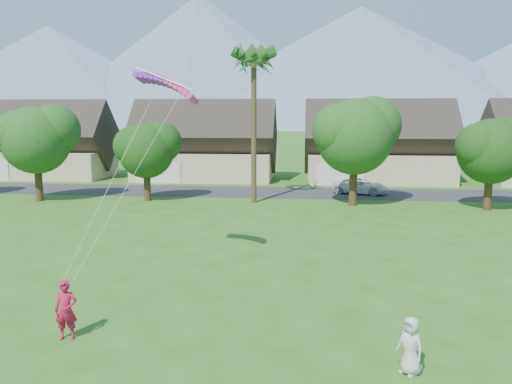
# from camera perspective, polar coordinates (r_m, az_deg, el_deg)

# --- Properties ---
(street) EXTENTS (90.00, 7.00, 0.01)m
(street) POSITION_cam_1_polar(r_m,az_deg,el_deg) (46.44, 2.90, -0.04)
(street) COLOR #2D2D30
(street) RESTS_ON ground
(kite_flyer) EXTENTS (0.79, 0.59, 1.96)m
(kite_flyer) POSITION_cam_1_polar(r_m,az_deg,el_deg) (17.63, -20.89, -12.51)
(kite_flyer) COLOR #B7143A
(kite_flyer) RESTS_ON ground
(watcher) EXTENTS (0.93, 0.96, 1.66)m
(watcher) POSITION_cam_1_polar(r_m,az_deg,el_deg) (15.22, 17.23, -16.43)
(watcher) COLOR silver
(watcher) RESTS_ON ground
(parked_car) EXTENTS (5.45, 3.69, 1.39)m
(parked_car) POSITION_cam_1_polar(r_m,az_deg,el_deg) (46.56, 11.82, 0.66)
(parked_car) COLOR white
(parked_car) RESTS_ON ground
(mountain_ridge) EXTENTS (540.00, 240.00, 70.00)m
(mountain_ridge) POSITION_cam_1_polar(r_m,az_deg,el_deg) (272.82, 7.54, 13.46)
(mountain_ridge) COLOR slate
(mountain_ridge) RESTS_ON ground
(houses_row) EXTENTS (72.75, 8.19, 8.86)m
(houses_row) POSITION_cam_1_polar(r_m,az_deg,el_deg) (54.97, 3.90, 4.96)
(houses_row) COLOR beige
(houses_row) RESTS_ON ground
(tree_row) EXTENTS (62.27, 6.67, 8.45)m
(tree_row) POSITION_cam_1_polar(r_m,az_deg,el_deg) (39.94, 0.89, 5.56)
(tree_row) COLOR #47301C
(tree_row) RESTS_ON ground
(fan_palm) EXTENTS (3.00, 3.00, 13.80)m
(fan_palm) POSITION_cam_1_polar(r_m,az_deg,el_deg) (40.79, -0.26, 15.35)
(fan_palm) COLOR #4C3D26
(fan_palm) RESTS_ON ground
(parafoil_kite) EXTENTS (3.04, 1.23, 0.50)m
(parafoil_kite) POSITION_cam_1_polar(r_m,az_deg,el_deg) (22.83, -10.04, 12.18)
(parafoil_kite) COLOR purple
(parafoil_kite) RESTS_ON ground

